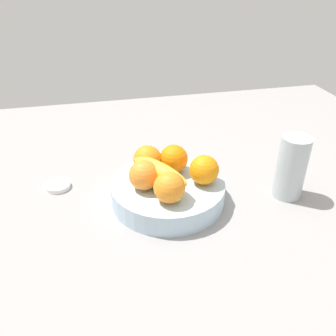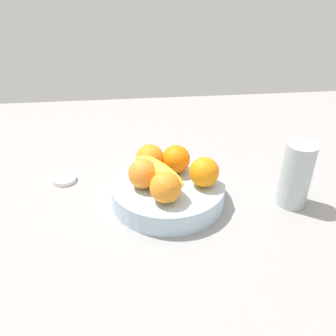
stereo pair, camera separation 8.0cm
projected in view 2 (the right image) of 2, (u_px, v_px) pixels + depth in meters
ground_plane at (155, 199)px, 90.51cm from camera, size 180.00×140.00×3.00cm
fruit_bowl at (168, 191)px, 86.13cm from camera, size 27.46×27.46×5.30cm
orange_front_left at (176, 159)px, 87.19cm from camera, size 7.05×7.05×7.05cm
orange_front_right at (150, 158)px, 87.53cm from camera, size 7.05×7.05×7.05cm
orange_center at (143, 174)px, 81.48cm from camera, size 7.05×7.05×7.05cm
orange_back_left at (166, 187)px, 76.67cm from camera, size 7.05×7.05×7.05cm
orange_back_right at (204, 172)px, 82.03cm from camera, size 7.05×7.05×7.05cm
banana_bunch at (159, 175)px, 81.67cm from camera, size 12.61×17.91×6.20cm
thermos_tumbler at (296, 175)px, 82.41cm from camera, size 7.10×7.10×16.11cm
jar_lid at (64, 179)px, 94.58cm from camera, size 6.31×6.31×1.14cm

